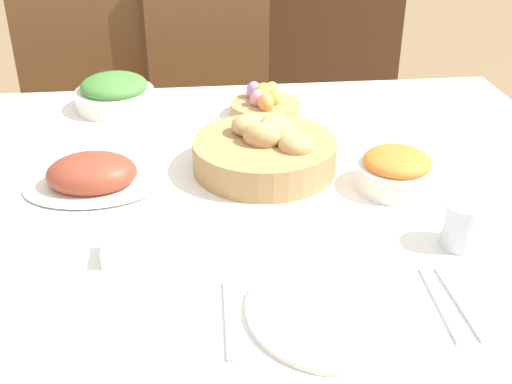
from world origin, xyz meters
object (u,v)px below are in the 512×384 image
chair_far_center (215,113)px  carrot_bowl (396,170)px  butter_dish (135,249)px  fork (228,318)px  green_salad_bowl (115,93)px  sideboard (263,48)px  knife (439,303)px  dinner_plate (336,309)px  drinking_cup (463,225)px  spoon (459,302)px  bread_basket (266,151)px  ham_platter (92,176)px  egg_basket (265,104)px  chair_far_left (84,118)px

chair_far_center → carrot_bowl: bearing=-76.2°
chair_far_center → butter_dish: size_ratio=9.32×
chair_far_center → fork: 1.35m
chair_far_center → green_salad_bowl: 0.61m
sideboard → carrot_bowl: (0.05, -1.89, 0.31)m
sideboard → fork: sideboard is taller
knife → green_salad_bowl: bearing=124.4°
sideboard → dinner_plate: bearing=-93.8°
dinner_plate → drinking_cup: bearing=31.5°
chair_far_center → spoon: chair_far_center is taller
green_salad_bowl → butter_dish: size_ratio=1.90×
sideboard → knife: bearing=-89.8°
carrot_bowl → butter_dish: 0.53m
bread_basket → butter_dish: bearing=-130.1°
chair_far_center → ham_platter: chair_far_center is taller
chair_far_center → dinner_plate: bearing=-89.2°
fork → green_salad_bowl: bearing=106.8°
carrot_bowl → butter_dish: carrot_bowl is taller
egg_basket → spoon: size_ratio=1.00×
bread_basket → spoon: bearing=-63.3°
egg_basket → fork: egg_basket is taller
dinner_plate → chair_far_center: bearing=95.2°
green_salad_bowl → carrot_bowl: (0.59, -0.49, -0.00)m
sideboard → bread_basket: size_ratio=4.05×
egg_basket → chair_far_center: bearing=100.5°
knife → drinking_cup: size_ratio=2.16×
egg_basket → green_salad_bowl: (-0.37, 0.09, 0.01)m
carrot_bowl → spoon: carrot_bowl is taller
sideboard → chair_far_left: bearing=-127.6°
chair_far_left → ham_platter: 0.95m
bread_basket → butter_dish: bread_basket is taller
fork → knife: size_ratio=1.00×
green_salad_bowl → fork: size_ratio=1.14×
chair_far_center → chair_far_left: size_ratio=1.00×
chair_far_left → ham_platter: size_ratio=3.56×
sideboard → green_salad_bowl: 1.53m
egg_basket → ham_platter: egg_basket is taller
ham_platter → dinner_plate: bearing=-46.9°
green_salad_bowl → knife: 1.01m
spoon → egg_basket: bearing=103.4°
bread_basket → dinner_plate: bearing=-84.1°
carrot_bowl → dinner_plate: carrot_bowl is taller
chair_far_center → ham_platter: (-0.28, -0.90, 0.24)m
dinner_plate → knife: bearing=0.0°
butter_dish → fork: bearing=-50.2°
green_salad_bowl → chair_far_center: bearing=60.8°
ham_platter → butter_dish: 0.27m
bread_basket → egg_basket: bearing=83.6°
chair_far_left → butter_dish: size_ratio=9.32×
chair_far_left → green_salad_bowl: bearing=-74.6°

